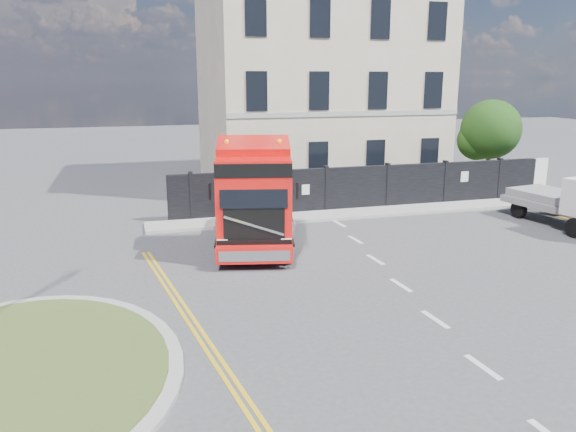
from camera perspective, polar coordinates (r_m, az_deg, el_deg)
name	(u,v)px	position (r m, az deg, el deg)	size (l,w,h in m)	color
ground	(300,291)	(16.07, 1.26, -7.61)	(120.00, 120.00, 0.00)	#424244
traffic_island	(11,376)	(12.92, -26.29, -14.33)	(6.80, 6.80, 0.17)	#999893
hoarding_fence	(378,187)	(26.21, 9.13, 2.92)	(18.80, 0.25, 2.00)	black
georgian_building	(315,80)	(32.51, 2.81, 13.61)	(12.30, 10.30, 12.80)	beige
tree	(488,132)	(32.55, 19.61, 8.03)	(3.20, 3.20, 4.80)	#382619
pavement_far	(374,212)	(25.38, 8.78, 0.40)	(20.00, 1.60, 0.12)	#999893
truck	(254,203)	(19.31, -3.45, 1.37)	(3.75, 6.77, 3.84)	black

